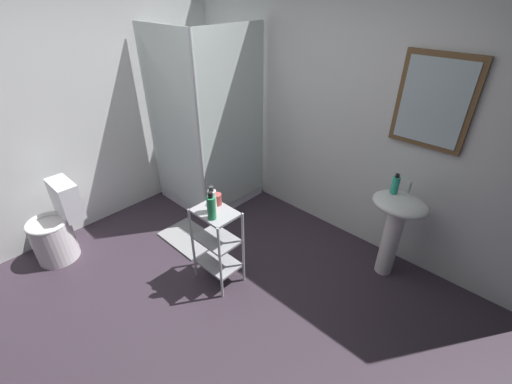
# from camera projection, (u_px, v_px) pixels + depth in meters

# --- Properties ---
(ground_plane) EXTENTS (4.20, 4.20, 0.02)m
(ground_plane) POSITION_uv_depth(u_px,v_px,m) (193.00, 312.00, 2.79)
(ground_plane) COLOR #342934
(wall_back) EXTENTS (4.20, 0.14, 2.50)m
(wall_back) POSITION_uv_depth(u_px,v_px,m) (335.00, 111.00, 3.27)
(wall_back) COLOR silver
(wall_back) RESTS_ON ground_plane
(wall_left) EXTENTS (0.10, 4.20, 2.50)m
(wall_left) POSITION_uv_depth(u_px,v_px,m) (60.00, 114.00, 3.21)
(wall_left) COLOR silver
(wall_left) RESTS_ON ground_plane
(shower_stall) EXTENTS (0.92, 0.92, 2.00)m
(shower_stall) POSITION_uv_depth(u_px,v_px,m) (209.00, 166.00, 3.99)
(shower_stall) COLOR white
(shower_stall) RESTS_ON ground_plane
(pedestal_sink) EXTENTS (0.46, 0.37, 0.81)m
(pedestal_sink) POSITION_uv_depth(u_px,v_px,m) (396.00, 220.00, 2.89)
(pedestal_sink) COLOR white
(pedestal_sink) RESTS_ON ground_plane
(sink_faucet) EXTENTS (0.03, 0.03, 0.10)m
(sink_faucet) POSITION_uv_depth(u_px,v_px,m) (409.00, 187.00, 2.81)
(sink_faucet) COLOR silver
(sink_faucet) RESTS_ON pedestal_sink
(toilet) EXTENTS (0.37, 0.49, 0.76)m
(toilet) POSITION_uv_depth(u_px,v_px,m) (57.00, 229.00, 3.21)
(toilet) COLOR white
(toilet) RESTS_ON ground_plane
(storage_cart) EXTENTS (0.38, 0.28, 0.74)m
(storage_cart) POSITION_uv_depth(u_px,v_px,m) (217.00, 241.00, 2.88)
(storage_cart) COLOR silver
(storage_cart) RESTS_ON ground_plane
(hand_soap_bottle) EXTENTS (0.06, 0.06, 0.18)m
(hand_soap_bottle) POSITION_uv_depth(u_px,v_px,m) (395.00, 185.00, 2.79)
(hand_soap_bottle) COLOR #2DBC99
(hand_soap_bottle) RESTS_ON pedestal_sink
(lotion_bottle_white) EXTENTS (0.07, 0.07, 0.23)m
(lotion_bottle_white) POSITION_uv_depth(u_px,v_px,m) (212.00, 201.00, 2.67)
(lotion_bottle_white) COLOR white
(lotion_bottle_white) RESTS_ON storage_cart
(body_wash_bottle_green) EXTENTS (0.07, 0.07, 0.24)m
(body_wash_bottle_green) POSITION_uv_depth(u_px,v_px,m) (211.00, 207.00, 2.59)
(body_wash_bottle_green) COLOR #2B965B
(body_wash_bottle_green) RESTS_ON storage_cart
(rinse_cup) EXTENTS (0.08, 0.08, 0.10)m
(rinse_cup) POSITION_uv_depth(u_px,v_px,m) (217.00, 199.00, 2.78)
(rinse_cup) COLOR #B24742
(rinse_cup) RESTS_ON storage_cart
(bath_mat) EXTENTS (0.60, 0.40, 0.02)m
(bath_mat) POSITION_uv_depth(u_px,v_px,m) (189.00, 238.00, 3.58)
(bath_mat) COLOR gray
(bath_mat) RESTS_ON ground_plane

